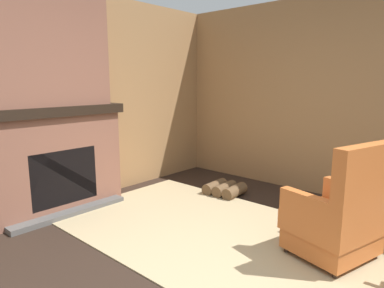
# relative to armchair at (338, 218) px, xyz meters

# --- Properties ---
(wood_panel_wall_left) EXTENTS (0.06, 6.00, 2.65)m
(wood_panel_wall_left) POSITION_rel_armchair_xyz_m (-3.08, -1.05, 0.95)
(wood_panel_wall_left) COLOR #9E7247
(wood_panel_wall_left) RESTS_ON ground
(wood_panel_wall_back) EXTENTS (6.00, 0.09, 2.65)m
(wood_panel_wall_back) POSITION_rel_armchair_xyz_m (-0.33, 1.68, 0.95)
(wood_panel_wall_back) COLOR #9E7247
(wood_panel_wall_back) RESTS_ON ground
(fireplace_hearth) EXTENTS (0.53, 1.65, 1.26)m
(fireplace_hearth) POSITION_rel_armchair_xyz_m (-2.88, -1.05, 0.25)
(fireplace_hearth) COLOR brown
(fireplace_hearth) RESTS_ON ground
(chimney_breast) EXTENTS (0.28, 1.36, 1.37)m
(chimney_breast) POSITION_rel_armchair_xyz_m (-2.89, -1.05, 1.57)
(chimney_breast) COLOR brown
(chimney_breast) RESTS_ON fireplace_hearth
(area_rug) EXTENTS (3.97, 2.03, 0.01)m
(area_rug) POSITION_rel_armchair_xyz_m (-0.83, -0.30, -0.37)
(area_rug) COLOR tan
(area_rug) RESTS_ON ground
(armchair) EXTENTS (0.79, 0.84, 1.05)m
(armchair) POSITION_rel_armchair_xyz_m (0.00, 0.00, 0.00)
(armchair) COLOR #C6662D
(armchair) RESTS_ON ground
(firewood_stack) EXTENTS (0.51, 0.45, 0.16)m
(firewood_stack) POSITION_rel_armchair_xyz_m (-1.76, 0.76, -0.30)
(firewood_stack) COLOR brown
(firewood_stack) RESTS_ON ground
(storage_case) EXTENTS (0.16, 0.20, 0.13)m
(storage_case) POSITION_rel_armchair_xyz_m (-2.92, -0.80, 0.95)
(storage_case) COLOR black
(storage_case) RESTS_ON fireplace_hearth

